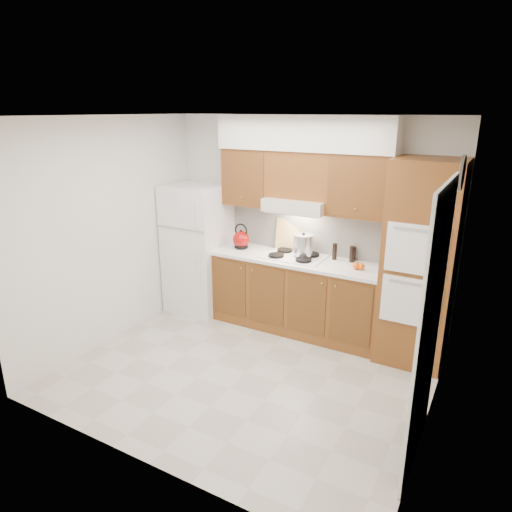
{
  "coord_description": "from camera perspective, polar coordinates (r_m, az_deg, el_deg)",
  "views": [
    {
      "loc": [
        2.14,
        -3.63,
        2.65
      ],
      "look_at": [
        -0.13,
        0.45,
        1.15
      ],
      "focal_mm": 32.0,
      "sensor_mm": 36.0,
      "label": 1
    }
  ],
  "objects": [
    {
      "name": "upper_cab_over_hood",
      "position": [
        5.47,
        5.57,
        10.1
      ],
      "size": [
        0.75,
        0.33,
        0.55
      ],
      "primitive_type": "cube",
      "color": "brown",
      "rests_on": "range_hood"
    },
    {
      "name": "orange_far",
      "position": [
        5.24,
        12.42,
        -1.23
      ],
      "size": [
        0.09,
        0.09,
        0.08
      ],
      "primitive_type": "sphere",
      "rotation": [
        0.0,
        0.0,
        -0.2
      ],
      "color": "#FC610D",
      "rests_on": "countertop"
    },
    {
      "name": "orange_near",
      "position": [
        5.24,
        13.02,
        -1.28
      ],
      "size": [
        0.09,
        0.09,
        0.08
      ],
      "primitive_type": "sphere",
      "rotation": [
        0.0,
        0.0,
        -0.17
      ],
      "color": "#EE4F0C",
      "rests_on": "countertop"
    },
    {
      "name": "cutting_board",
      "position": [
        5.8,
        3.94,
        2.68
      ],
      "size": [
        0.31,
        0.14,
        0.4
      ],
      "primitive_type": "cube",
      "rotation": [
        -0.21,
        0.0,
        0.12
      ],
      "color": "tan",
      "rests_on": "countertop"
    },
    {
      "name": "doorway",
      "position": [
        3.67,
        20.81,
        -9.34
      ],
      "size": [
        0.02,
        0.9,
        2.1
      ],
      "primitive_type": "cube",
      "color": "black",
      "rests_on": "floor"
    },
    {
      "name": "upper_cab_right",
      "position": [
        5.23,
        13.07,
        8.55
      ],
      "size": [
        0.73,
        0.33,
        0.7
      ],
      "primitive_type": "cube",
      "color": "brown",
      "rests_on": "wall_back"
    },
    {
      "name": "kettle",
      "position": [
        5.88,
        -1.87,
        2.09
      ],
      "size": [
        0.28,
        0.28,
        0.22
      ],
      "primitive_type": "sphere",
      "rotation": [
        0.0,
        0.0,
        0.38
      ],
      "color": "maroon",
      "rests_on": "countertop"
    },
    {
      "name": "countertop",
      "position": [
        5.54,
        5.13,
        -0.45
      ],
      "size": [
        2.13,
        0.62,
        0.04
      ],
      "primitive_type": "cube",
      "color": "white",
      "rests_on": "base_cabinets"
    },
    {
      "name": "upper_cab_left",
      "position": [
        5.78,
        -0.81,
        9.86
      ],
      "size": [
        0.63,
        0.33,
        0.7
      ],
      "primitive_type": "cube",
      "color": "brown",
      "rests_on": "wall_back"
    },
    {
      "name": "oven_cabinet",
      "position": [
        5.1,
        19.77,
        -0.99
      ],
      "size": [
        0.7,
        0.65,
        2.2
      ],
      "primitive_type": "cube",
      "color": "brown",
      "rests_on": "floor"
    },
    {
      "name": "base_cabinets",
      "position": [
        5.72,
        5.04,
        -4.91
      ],
      "size": [
        2.11,
        0.6,
        0.9
      ],
      "primitive_type": "cube",
      "color": "brown",
      "rests_on": "floor"
    },
    {
      "name": "wall_clock",
      "position": [
        4.22,
        24.4,
        9.44
      ],
      "size": [
        0.02,
        0.3,
        0.3
      ],
      "primitive_type": "cylinder",
      "rotation": [
        0.0,
        1.57,
        0.0
      ],
      "color": "#3F3833",
      "rests_on": "wall_right"
    },
    {
      "name": "range_hood",
      "position": [
        5.47,
        5.21,
        6.4
      ],
      "size": [
        0.75,
        0.45,
        0.15
      ],
      "primitive_type": "cube",
      "color": "silver",
      "rests_on": "wall_back"
    },
    {
      "name": "wall_left",
      "position": [
        5.53,
        -17.69,
        2.82
      ],
      "size": [
        0.02,
        3.0,
        2.6
      ],
      "primitive_type": "cube",
      "color": "silver",
      "rests_on": "floor"
    },
    {
      "name": "wall_right",
      "position": [
        3.89,
        22.21,
        -3.92
      ],
      "size": [
        0.02,
        3.0,
        2.6
      ],
      "primitive_type": "cube",
      "color": "silver",
      "rests_on": "floor"
    },
    {
      "name": "condiment_b",
      "position": [
        5.46,
        11.91,
        0.24
      ],
      "size": [
        0.08,
        0.08,
        0.19
      ],
      "primitive_type": "cylinder",
      "rotation": [
        0.0,
        0.0,
        0.38
      ],
      "color": "black",
      "rests_on": "countertop"
    },
    {
      "name": "cooktop",
      "position": [
        5.57,
        4.75,
        -0.07
      ],
      "size": [
        0.74,
        0.5,
        0.01
      ],
      "primitive_type": "cube",
      "color": "white",
      "rests_on": "countertop"
    },
    {
      "name": "stock_pot",
      "position": [
        5.54,
        5.92,
        1.37
      ],
      "size": [
        0.31,
        0.31,
        0.24
      ],
      "primitive_type": "cylinder",
      "rotation": [
        0.0,
        0.0,
        -0.41
      ],
      "color": "silver",
      "rests_on": "cooktop"
    },
    {
      "name": "condiment_a",
      "position": [
        5.52,
        9.8,
        0.56
      ],
      "size": [
        0.07,
        0.07,
        0.2
      ],
      "primitive_type": "cylinder",
      "rotation": [
        0.0,
        0.0,
        0.37
      ],
      "color": "black",
      "rests_on": "countertop"
    },
    {
      "name": "fridge",
      "position": [
        6.21,
        -7.2,
        0.91
      ],
      "size": [
        0.75,
        0.72,
        1.72
      ],
      "primitive_type": "cube",
      "color": "white",
      "rests_on": "floor"
    },
    {
      "name": "backsplash",
      "position": [
        5.72,
        6.43,
        3.21
      ],
      "size": [
        2.11,
        0.03,
        0.56
      ],
      "primitive_type": "cube",
      "color": "white",
      "rests_on": "countertop"
    },
    {
      "name": "condiment_c",
      "position": [
        5.54,
        12.04,
        0.32
      ],
      "size": [
        0.06,
        0.06,
        0.16
      ],
      "primitive_type": "cylinder",
      "rotation": [
        0.0,
        0.0,
        -0.03
      ],
      "color": "black",
      "rests_on": "countertop"
    },
    {
      "name": "ceiling",
      "position": [
        4.22,
        -1.5,
        17.11
      ],
      "size": [
        3.6,
        3.6,
        0.0
      ],
      "primitive_type": "plane",
      "color": "white",
      "rests_on": "wall_back"
    },
    {
      "name": "floor",
      "position": [
        4.98,
        -1.25,
        -14.35
      ],
      "size": [
        3.6,
        3.6,
        0.0
      ],
      "primitive_type": "plane",
      "color": "#B7B0A0",
      "rests_on": "ground"
    },
    {
      "name": "soffit",
      "position": [
        5.39,
        6.16,
        15.05
      ],
      "size": [
        2.13,
        0.36,
        0.4
      ],
      "primitive_type": "cube",
      "color": "silver",
      "rests_on": "wall_back"
    },
    {
      "name": "wall_back",
      "position": [
        5.72,
        6.28,
        4.05
      ],
      "size": [
        3.6,
        0.02,
        2.6
      ],
      "primitive_type": "cube",
      "color": "silver",
      "rests_on": "floor"
    }
  ]
}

